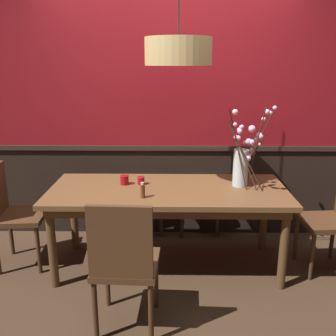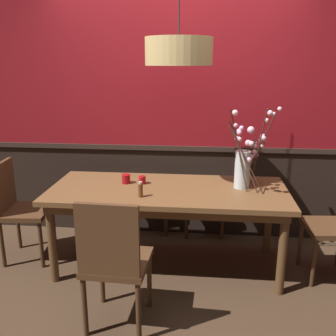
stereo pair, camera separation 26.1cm
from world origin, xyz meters
name	(u,v)px [view 2 (the right image)]	position (x,y,z in m)	size (l,w,h in m)	color
ground_plane	(168,265)	(0.00, 0.00, 0.00)	(24.00, 24.00, 0.00)	#422D1E
back_wall	(175,102)	(0.00, 0.76, 1.41)	(4.88, 0.14, 2.85)	black
dining_table	(168,197)	(0.00, 0.00, 0.67)	(2.05, 0.87, 0.75)	brown
chair_near_side_left	(114,258)	(-0.28, -0.87, 0.54)	(0.45, 0.45, 0.97)	#4C301C
chair_head_west_end	(18,205)	(-1.39, 0.02, 0.53)	(0.45, 0.46, 0.94)	#4C301C
chair_far_side_left	(149,182)	(-0.30, 0.83, 0.53)	(0.49, 0.45, 0.92)	#4C301C
chair_far_side_right	(204,185)	(0.31, 0.83, 0.51)	(0.46, 0.46, 0.91)	#4C301C
vase_with_blossoms	(245,163)	(0.65, 0.08, 0.97)	(0.48, 0.55, 0.70)	silver
candle_holder_nearer_center	(142,180)	(-0.24, 0.11, 0.78)	(0.07, 0.07, 0.07)	#9E0F14
candle_holder_nearer_edge	(126,179)	(-0.39, 0.11, 0.79)	(0.08, 0.08, 0.08)	#9E0F14
condiment_bottle	(140,190)	(-0.20, -0.23, 0.81)	(0.04, 0.04, 0.13)	brown
pendant_lamp	(179,51)	(0.08, 0.05, 1.88)	(0.54, 0.54, 1.07)	tan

